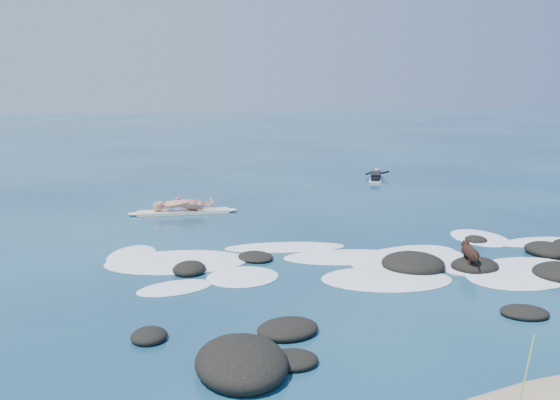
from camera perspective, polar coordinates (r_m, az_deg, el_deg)
name	(u,v)px	position (r m, az deg, el deg)	size (l,w,h in m)	color
ground	(403,262)	(15.36, 11.18, -5.60)	(160.00, 160.00, 0.00)	#0A2642
reef_rocks	(423,285)	(13.45, 12.93, -7.55)	(13.57, 7.36, 0.60)	black
breaking_foam	(390,261)	(15.34, 9.99, -5.54)	(14.37, 8.16, 0.12)	white
standing_surfer_rig	(183,189)	(20.67, -8.90, 0.96)	(3.61, 0.84, 2.05)	beige
paddling_surfer_rig	(376,176)	(28.08, 8.79, 2.14)	(1.63, 2.36, 0.43)	white
dog	(470,252)	(14.90, 16.95, -4.60)	(0.45, 1.04, 0.67)	black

